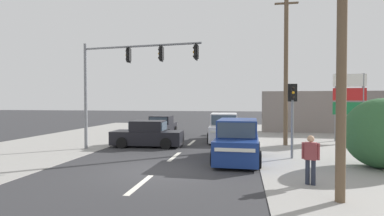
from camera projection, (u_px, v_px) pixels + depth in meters
name	position (u px, v px, depth m)	size (l,w,h in m)	color
ground_plane	(157.00, 171.00, 11.79)	(140.00, 140.00, 0.00)	#303033
lane_dash_near	(140.00, 184.00, 9.82)	(0.20, 2.40, 0.01)	silver
lane_dash_mid	(174.00, 157.00, 14.75)	(0.20, 2.40, 0.01)	silver
lane_dash_far	(192.00, 143.00, 19.67)	(0.20, 2.40, 0.01)	silver
kerb_right_verge	(383.00, 168.00, 12.24)	(10.00, 44.00, 0.02)	gray
kerb_left_verge	(34.00, 149.00, 17.17)	(8.00, 40.00, 0.02)	gray
utility_pole_foreground_right	(337.00, 5.00, 7.97)	(3.78, 0.32, 9.86)	brown
utility_pole_midground_right	(286.00, 62.00, 18.36)	(1.80, 0.26, 9.83)	brown
traffic_signal_mast	(123.00, 72.00, 16.39)	(6.86, 0.97, 6.00)	slate
pedestal_signal_right_kerb	(292.00, 108.00, 14.15)	(0.44, 0.30, 3.56)	slate
shopping_plaza_sign	(349.00, 98.00, 20.15)	(2.10, 0.16, 4.60)	slate
shopfront_wall_far	(334.00, 112.00, 25.65)	(12.00, 1.00, 3.60)	gray
suv_kerbside_parked	(238.00, 141.00, 13.76)	(2.16, 4.59, 1.90)	navy
suv_crossing_left	(224.00, 128.00, 20.49)	(2.22, 4.61, 1.90)	silver
sedan_oncoming_near	(148.00, 135.00, 18.03)	(4.30, 2.03, 1.56)	black
sedan_receding_far	(162.00, 127.00, 23.93)	(1.97, 4.28, 1.56)	black
pedestrian_at_kerb	(311.00, 157.00, 9.69)	(0.53, 0.33, 1.63)	#232838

